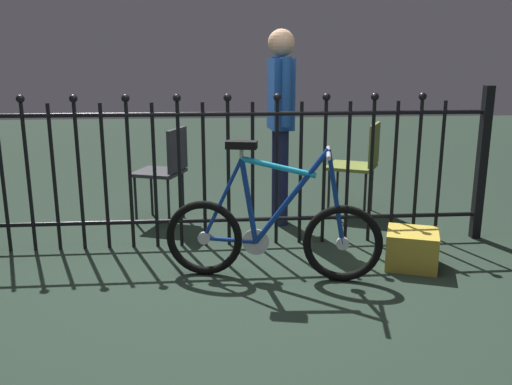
% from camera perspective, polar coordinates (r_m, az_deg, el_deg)
% --- Properties ---
extents(ground_plane, '(20.00, 20.00, 0.00)m').
position_cam_1_polar(ground_plane, '(3.66, -1.19, -9.25)').
color(ground_plane, '#1F2E24').
extents(iron_fence, '(3.97, 0.07, 1.24)m').
position_cam_1_polar(iron_fence, '(4.19, -3.09, 2.65)').
color(iron_fence, black).
rests_on(iron_fence, ground).
extents(bicycle, '(1.43, 0.44, 0.93)m').
position_cam_1_polar(bicycle, '(3.61, 1.70, -4.26)').
color(bicycle, black).
rests_on(bicycle, ground).
extents(chair_olive, '(0.57, 0.57, 0.86)m').
position_cam_1_polar(chair_olive, '(5.14, 10.94, 3.40)').
color(chair_olive, black).
rests_on(chair_olive, ground).
extents(chair_charcoal, '(0.51, 0.51, 0.85)m').
position_cam_1_polar(chair_charcoal, '(4.87, -9.36, 2.80)').
color(chair_charcoal, black).
rests_on(chair_charcoal, ground).
extents(person_visitor, '(0.23, 0.47, 1.68)m').
position_cam_1_polar(person_visitor, '(4.72, 2.60, 8.65)').
color(person_visitor, '#191E3F').
rests_on(person_visitor, ground).
extents(display_crate, '(0.45, 0.45, 0.26)m').
position_cam_1_polar(display_crate, '(4.02, 16.03, -5.69)').
color(display_crate, '#B29933').
rests_on(display_crate, ground).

